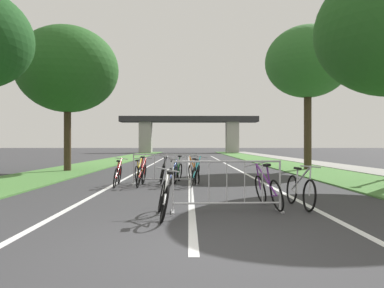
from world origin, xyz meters
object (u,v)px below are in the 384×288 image
at_px(bicycle_yellow_6, 140,173).
at_px(bicycle_purple_7, 268,190).
at_px(bicycle_black_5, 163,172).
at_px(crowd_barrier_second, 165,169).
at_px(bicycle_orange_2, 194,173).
at_px(bicycle_white_3, 164,198).
at_px(crowd_barrier_nearest, 227,187).
at_px(bicycle_teal_8, 195,175).
at_px(tree_right_oak_near, 308,62).
at_px(bicycle_red_0, 142,174).
at_px(bicycle_green_9, 177,172).
at_px(bicycle_silver_1, 300,190).
at_px(bicycle_red_10, 118,175).
at_px(bicycle_blue_4, 173,175).
at_px(tree_left_pine_far, 68,70).

relative_size(bicycle_yellow_6, bicycle_purple_7, 1.00).
bearing_deg(bicycle_black_5, bicycle_yellow_6, 0.82).
relative_size(crowd_barrier_second, bicycle_black_5, 1.37).
relative_size(bicycle_orange_2, bicycle_black_5, 1.02).
xyz_separation_m(bicycle_white_3, bicycle_purple_7, (2.19, 1.06, 0.01)).
distance_m(crowd_barrier_second, bicycle_black_5, 0.54).
xyz_separation_m(crowd_barrier_nearest, bicycle_teal_8, (-0.55, 4.75, -0.14)).
xyz_separation_m(tree_right_oak_near, bicycle_red_0, (-8.02, -7.73, -5.46)).
xyz_separation_m(bicycle_white_3, bicycle_teal_8, (0.70, 5.31, 0.01)).
height_order(tree_right_oak_near, bicycle_teal_8, tree_right_oak_near).
distance_m(bicycle_teal_8, bicycle_green_9, 1.23).
height_order(bicycle_silver_1, bicycle_black_5, bicycle_black_5).
bearing_deg(bicycle_silver_1, bicycle_red_10, -44.32).
relative_size(crowd_barrier_nearest, bicycle_white_3, 1.34).
height_order(crowd_barrier_second, bicycle_orange_2, crowd_barrier_second).
xyz_separation_m(bicycle_silver_1, bicycle_green_9, (-2.85, 5.28, 0.00)).
relative_size(bicycle_blue_4, bicycle_red_10, 0.95).
height_order(bicycle_black_5, bicycle_yellow_6, bicycle_black_5).
xyz_separation_m(bicycle_black_5, bicycle_green_9, (0.52, 0.04, -0.00)).
bearing_deg(tree_right_oak_near, bicycle_white_3, -118.11).
relative_size(tree_left_pine_far, bicycle_teal_8, 4.42).
relative_size(bicycle_red_0, bicycle_green_9, 0.97).
distance_m(bicycle_white_3, bicycle_yellow_6, 6.35).
bearing_deg(bicycle_purple_7, bicycle_green_9, 104.87).
distance_m(bicycle_white_3, bicycle_teal_8, 5.36).
distance_m(bicycle_silver_1, bicycle_orange_2, 5.72).
bearing_deg(bicycle_yellow_6, tree_right_oak_near, 42.56).
relative_size(bicycle_silver_1, bicycle_purple_7, 1.00).
xyz_separation_m(tree_left_pine_far, bicycle_green_9, (5.77, -5.58, -4.83)).
height_order(tree_left_pine_far, bicycle_white_3, tree_left_pine_far).
xyz_separation_m(bicycle_orange_2, bicycle_red_10, (-2.52, -1.11, 0.01)).
bearing_deg(bicycle_red_0, bicycle_white_3, -76.39).
distance_m(bicycle_orange_2, bicycle_green_9, 0.60).
bearing_deg(bicycle_white_3, bicycle_red_10, 103.16).
bearing_deg(crowd_barrier_second, bicycle_white_3, -86.66).
bearing_deg(bicycle_green_9, bicycle_blue_4, 94.05).
bearing_deg(crowd_barrier_nearest, bicycle_silver_1, 17.31).
relative_size(tree_left_pine_far, bicycle_black_5, 4.46).
xyz_separation_m(bicycle_orange_2, bicycle_teal_8, (0.04, -1.02, 0.02)).
bearing_deg(bicycle_red_10, tree_left_pine_far, 116.30).
bearing_deg(tree_right_oak_near, tree_left_pine_far, -175.29).
bearing_deg(bicycle_purple_7, tree_right_oak_near, 61.19).
relative_size(bicycle_black_5, bicycle_teal_8, 0.99).
bearing_deg(bicycle_black_5, crowd_barrier_nearest, 100.80).
relative_size(bicycle_red_0, bicycle_silver_1, 0.99).
distance_m(bicycle_silver_1, bicycle_green_9, 6.00).
bearing_deg(crowd_barrier_nearest, bicycle_green_9, 101.70).
distance_m(bicycle_silver_1, bicycle_blue_4, 5.22).
bearing_deg(crowd_barrier_nearest, bicycle_red_10, 123.75).
relative_size(crowd_barrier_second, bicycle_red_0, 1.33).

